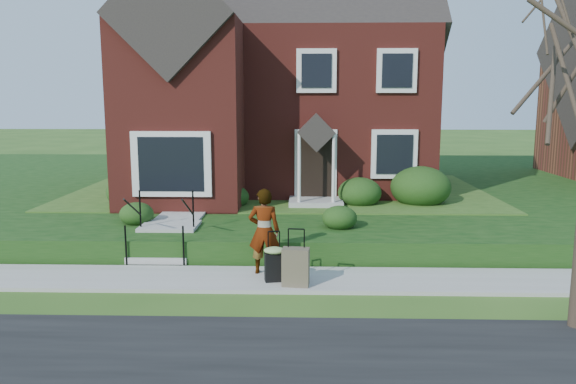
{
  "coord_description": "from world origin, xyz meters",
  "views": [
    {
      "loc": [
        0.83,
        -11.24,
        3.76
      ],
      "look_at": [
        0.46,
        2.0,
        1.56
      ],
      "focal_mm": 35.0,
      "sensor_mm": 36.0,
      "label": 1
    }
  ],
  "objects_px": {
    "woman": "(264,231)",
    "suitcase_black": "(274,262)",
    "front_steps": "(166,237)",
    "suitcase_olive": "(296,267)"
  },
  "relations": [
    {
      "from": "woman",
      "to": "suitcase_olive",
      "type": "bearing_deg",
      "value": 130.96
    },
    {
      "from": "front_steps",
      "to": "suitcase_black",
      "type": "xyz_separation_m",
      "value": [
        2.74,
        -2.06,
        0.01
      ]
    },
    {
      "from": "suitcase_olive",
      "to": "suitcase_black",
      "type": "bearing_deg",
      "value": 154.36
    },
    {
      "from": "front_steps",
      "to": "woman",
      "type": "xyz_separation_m",
      "value": [
        2.5,
        -1.52,
        0.52
      ]
    },
    {
      "from": "front_steps",
      "to": "suitcase_black",
      "type": "bearing_deg",
      "value": -36.97
    },
    {
      "from": "front_steps",
      "to": "suitcase_olive",
      "type": "xyz_separation_m",
      "value": [
        3.18,
        -2.33,
        -0.01
      ]
    },
    {
      "from": "woman",
      "to": "suitcase_black",
      "type": "height_order",
      "value": "woman"
    },
    {
      "from": "woman",
      "to": "suitcase_olive",
      "type": "height_order",
      "value": "woman"
    },
    {
      "from": "front_steps",
      "to": "suitcase_black",
      "type": "distance_m",
      "value": 3.43
    },
    {
      "from": "woman",
      "to": "suitcase_black",
      "type": "bearing_deg",
      "value": 115.16
    }
  ]
}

